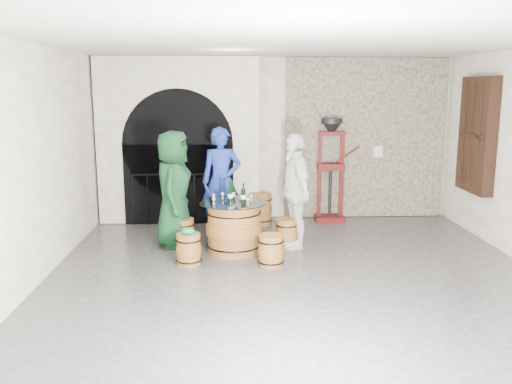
{
  "coord_description": "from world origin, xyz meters",
  "views": [
    {
      "loc": [
        -0.88,
        -6.83,
        2.62
      ],
      "look_at": [
        -0.51,
        1.25,
        1.05
      ],
      "focal_mm": 38.0,
      "sensor_mm": 36.0,
      "label": 1
    }
  ],
  "objects_px": {
    "barrel_stool_right": "(286,233)",
    "wine_bottle_right": "(232,192)",
    "wine_bottle_left": "(230,194)",
    "barrel_table": "(234,227)",
    "corking_press": "(331,162)",
    "person_green": "(174,189)",
    "barrel_stool_near_left": "(189,249)",
    "barrel_stool_far": "(224,224)",
    "barrel_stool_near_right": "(271,251)",
    "side_barrel": "(260,209)",
    "person_blue": "(221,181)",
    "person_white": "(294,191)",
    "barrel_stool_left": "(183,233)",
    "wine_bottle_center": "(243,195)"
  },
  "relations": [
    {
      "from": "barrel_stool_right",
      "to": "wine_bottle_right",
      "type": "distance_m",
      "value": 1.15
    },
    {
      "from": "barrel_stool_right",
      "to": "wine_bottle_left",
      "type": "height_order",
      "value": "wine_bottle_left"
    },
    {
      "from": "barrel_table",
      "to": "wine_bottle_left",
      "type": "relative_size",
      "value": 3.31
    },
    {
      "from": "corking_press",
      "to": "barrel_stool_right",
      "type": "bearing_deg",
      "value": -118.52
    },
    {
      "from": "person_green",
      "to": "barrel_stool_near_left",
      "type": "bearing_deg",
      "value": -158.77
    },
    {
      "from": "barrel_stool_right",
      "to": "wine_bottle_left",
      "type": "bearing_deg",
      "value": -166.05
    },
    {
      "from": "barrel_stool_far",
      "to": "barrel_stool_near_left",
      "type": "height_order",
      "value": "same"
    },
    {
      "from": "barrel_table",
      "to": "barrel_stool_near_right",
      "type": "height_order",
      "value": "barrel_table"
    },
    {
      "from": "barrel_stool_right",
      "to": "side_barrel",
      "type": "distance_m",
      "value": 1.6
    },
    {
      "from": "person_blue",
      "to": "side_barrel",
      "type": "xyz_separation_m",
      "value": [
        0.73,
        0.66,
        -0.66
      ]
    },
    {
      "from": "person_white",
      "to": "corking_press",
      "type": "distance_m",
      "value": 1.95
    },
    {
      "from": "barrel_table",
      "to": "person_green",
      "type": "bearing_deg",
      "value": 157.91
    },
    {
      "from": "barrel_stool_right",
      "to": "barrel_stool_near_left",
      "type": "distance_m",
      "value": 1.76
    },
    {
      "from": "wine_bottle_left",
      "to": "wine_bottle_right",
      "type": "distance_m",
      "value": 0.14
    },
    {
      "from": "barrel_stool_left",
      "to": "barrel_stool_right",
      "type": "bearing_deg",
      "value": -3.69
    },
    {
      "from": "wine_bottle_right",
      "to": "corking_press",
      "type": "distance_m",
      "value": 2.66
    },
    {
      "from": "barrel_table",
      "to": "person_blue",
      "type": "xyz_separation_m",
      "value": [
        -0.21,
        1.13,
        0.56
      ]
    },
    {
      "from": "barrel_stool_right",
      "to": "person_white",
      "type": "bearing_deg",
      "value": 14.71
    },
    {
      "from": "person_green",
      "to": "wine_bottle_right",
      "type": "height_order",
      "value": "person_green"
    },
    {
      "from": "barrel_stool_left",
      "to": "wine_bottle_center",
      "type": "height_order",
      "value": "wine_bottle_center"
    },
    {
      "from": "person_white",
      "to": "wine_bottle_center",
      "type": "relative_size",
      "value": 5.85
    },
    {
      "from": "barrel_stool_far",
      "to": "person_white",
      "type": "xyz_separation_m",
      "value": [
        1.17,
        -0.63,
        0.71
      ]
    },
    {
      "from": "barrel_stool_far",
      "to": "wine_bottle_center",
      "type": "height_order",
      "value": "wine_bottle_center"
    },
    {
      "from": "barrel_table",
      "to": "barrel_stool_near_left",
      "type": "distance_m",
      "value": 0.92
    },
    {
      "from": "barrel_stool_near_right",
      "to": "wine_bottle_left",
      "type": "height_order",
      "value": "wine_bottle_left"
    },
    {
      "from": "barrel_stool_near_left",
      "to": "person_green",
      "type": "relative_size",
      "value": 0.25
    },
    {
      "from": "barrel_stool_near_left",
      "to": "side_barrel",
      "type": "xyz_separation_m",
      "value": [
        1.2,
        2.38,
        0.07
      ]
    },
    {
      "from": "person_green",
      "to": "person_white",
      "type": "relative_size",
      "value": 1.02
    },
    {
      "from": "barrel_table",
      "to": "barrel_stool_near_left",
      "type": "bearing_deg",
      "value": -138.69
    },
    {
      "from": "person_green",
      "to": "barrel_stool_left",
      "type": "bearing_deg",
      "value": -107.82
    },
    {
      "from": "barrel_table",
      "to": "corking_press",
      "type": "bearing_deg",
      "value": 45.92
    },
    {
      "from": "barrel_table",
      "to": "corking_press",
      "type": "xyz_separation_m",
      "value": [
        1.91,
        1.97,
        0.77
      ]
    },
    {
      "from": "barrel_table",
      "to": "barrel_stool_left",
      "type": "xyz_separation_m",
      "value": [
        -0.84,
        0.34,
        -0.17
      ]
    },
    {
      "from": "barrel_stool_far",
      "to": "person_blue",
      "type": "bearing_deg",
      "value": 100.52
    },
    {
      "from": "barrel_table",
      "to": "person_green",
      "type": "height_order",
      "value": "person_green"
    },
    {
      "from": "barrel_stool_far",
      "to": "corking_press",
      "type": "relative_size",
      "value": 0.23
    },
    {
      "from": "barrel_table",
      "to": "barrel_stool_near_right",
      "type": "distance_m",
      "value": 0.92
    },
    {
      "from": "wine_bottle_left",
      "to": "barrel_stool_near_right",
      "type": "bearing_deg",
      "value": -50.36
    },
    {
      "from": "barrel_stool_near_right",
      "to": "person_blue",
      "type": "relative_size",
      "value": 0.25
    },
    {
      "from": "person_white",
      "to": "barrel_stool_left",
      "type": "bearing_deg",
      "value": -104.71
    },
    {
      "from": "barrel_stool_near_right",
      "to": "person_green",
      "type": "distance_m",
      "value": 2.03
    },
    {
      "from": "barrel_stool_near_right",
      "to": "wine_bottle_left",
      "type": "xyz_separation_m",
      "value": [
        -0.6,
        0.72,
        0.72
      ]
    },
    {
      "from": "barrel_stool_near_right",
      "to": "wine_bottle_left",
      "type": "relative_size",
      "value": 1.47
    },
    {
      "from": "barrel_stool_near_right",
      "to": "wine_bottle_left",
      "type": "distance_m",
      "value": 1.18
    },
    {
      "from": "person_green",
      "to": "corking_press",
      "type": "bearing_deg",
      "value": -57.2
    },
    {
      "from": "person_white",
      "to": "wine_bottle_right",
      "type": "distance_m",
      "value": 1.02
    },
    {
      "from": "barrel_table",
      "to": "side_barrel",
      "type": "xyz_separation_m",
      "value": [
        0.52,
        1.79,
        -0.1
      ]
    },
    {
      "from": "barrel_table",
      "to": "side_barrel",
      "type": "distance_m",
      "value": 1.86
    },
    {
      "from": "barrel_stool_far",
      "to": "barrel_stool_right",
      "type": "height_order",
      "value": "same"
    },
    {
      "from": "person_green",
      "to": "wine_bottle_right",
      "type": "distance_m",
      "value": 1.0
    }
  ]
}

